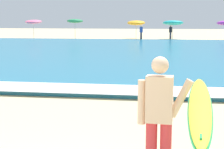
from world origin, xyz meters
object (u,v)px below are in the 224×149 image
beach_umbrella_3 (173,23)px  beachgoer_near_row_mid (171,32)px  beach_umbrella_2 (136,23)px  beach_umbrella_0 (33,22)px  beach_umbrella_1 (75,21)px  beachgoer_near_row_left (141,32)px  surfer_with_board (179,111)px

beach_umbrella_3 → beachgoer_near_row_mid: (-0.25, -2.66, -0.95)m
beach_umbrella_2 → beachgoer_near_row_mid: bearing=-36.1°
beach_umbrella_0 → beachgoer_near_row_mid: 15.09m
beach_umbrella_0 → beach_umbrella_1: bearing=0.6°
beach_umbrella_1 → beach_umbrella_3: beach_umbrella_1 is taller
beach_umbrella_2 → beach_umbrella_3: bearing=-1.7°
beach_umbrella_3 → beachgoer_near_row_left: size_ratio=1.45×
beach_umbrella_2 → beachgoer_near_row_mid: (3.81, -2.78, -0.94)m
beach_umbrella_1 → beach_umbrella_3: size_ratio=0.97×
beach_umbrella_3 → beach_umbrella_1: bearing=-169.3°
beachgoer_near_row_left → beach_umbrella_2: bearing=103.8°
surfer_with_board → beachgoer_near_row_left: 33.38m
surfer_with_board → beach_umbrella_1: (-10.26, 34.44, 0.95)m
beachgoer_near_row_mid → beach_umbrella_1: bearing=176.3°
beach_umbrella_2 → beach_umbrella_3: (4.06, -0.12, 0.01)m
surfer_with_board → beach_umbrella_2: size_ratio=1.38×
beach_umbrella_2 → beachgoer_near_row_left: size_ratio=1.33×
surfer_with_board → beach_umbrella_0: size_ratio=1.33×
beach_umbrella_3 → beachgoer_near_row_mid: size_ratio=1.45×
beach_umbrella_0 → beachgoer_near_row_left: bearing=-5.4°
beach_umbrella_2 → beachgoer_near_row_left: bearing=-76.2°
surfer_with_board → beachgoer_near_row_mid: 33.78m
beach_umbrella_0 → surfer_with_board: bearing=-66.4°
beach_umbrella_1 → beach_umbrella_2: size_ratio=1.06×
beach_umbrella_1 → beachgoer_near_row_left: size_ratio=1.41×
beach_umbrella_1 → beachgoer_near_row_left: (7.32, -1.19, -1.15)m
surfer_with_board → beach_umbrella_0: 37.52m
beach_umbrella_1 → beach_umbrella_0: bearing=-179.4°
surfer_with_board → beach_umbrella_1: 35.95m
beach_umbrella_2 → beachgoer_near_row_left: 3.53m
beachgoer_near_row_left → beachgoer_near_row_mid: (3.00, 0.52, 0.00)m
surfer_with_board → beach_umbrella_3: bearing=89.5°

